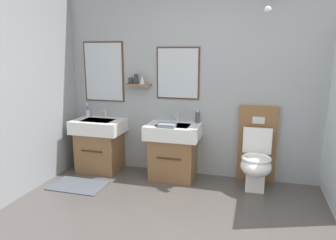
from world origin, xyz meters
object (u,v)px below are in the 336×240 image
object	(u,v)px
toilet	(256,157)
folded_hand_towel	(167,125)
toothbrush_cup	(88,113)
soap_dispenser	(197,117)
vanity_sink_left	(100,143)
vanity_sink_right	(173,149)

from	to	relation	value
toilet	folded_hand_towel	distance (m)	1.18
toothbrush_cup	folded_hand_towel	size ratio (longest dim) A/B	0.90
toilet	soap_dispenser	distance (m)	0.91
vanity_sink_left	toilet	bearing A→B (deg)	0.50
toothbrush_cup	folded_hand_towel	world-z (taller)	toothbrush_cup
soap_dispenser	toothbrush_cup	bearing A→B (deg)	-179.63
vanity_sink_left	vanity_sink_right	xyz separation A→B (m)	(1.08, 0.00, 0.00)
toilet	vanity_sink_right	bearing A→B (deg)	-178.99
toilet	folded_hand_towel	xyz separation A→B (m)	(-1.10, -0.18, 0.38)
vanity_sink_right	folded_hand_towel	distance (m)	0.40
toilet	soap_dispenser	xyz separation A→B (m)	(-0.78, 0.17, 0.43)
toothbrush_cup	toilet	bearing A→B (deg)	-3.80
vanity_sink_right	soap_dispenser	bearing A→B (deg)	34.12
toothbrush_cup	vanity_sink_right	bearing A→B (deg)	-7.54
folded_hand_towel	toilet	bearing A→B (deg)	9.12
toilet	folded_hand_towel	bearing A→B (deg)	-170.88
vanity_sink_left	toothbrush_cup	xyz separation A→B (m)	(-0.27, 0.18, 0.39)
vanity_sink_right	soap_dispenser	distance (m)	0.53
vanity_sink_left	toothbrush_cup	distance (m)	0.51
soap_dispenser	folded_hand_towel	bearing A→B (deg)	-132.58
toothbrush_cup	soap_dispenser	xyz separation A→B (m)	(1.63, 0.01, 0.02)
soap_dispenser	folded_hand_towel	xyz separation A→B (m)	(-0.32, -0.35, -0.05)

